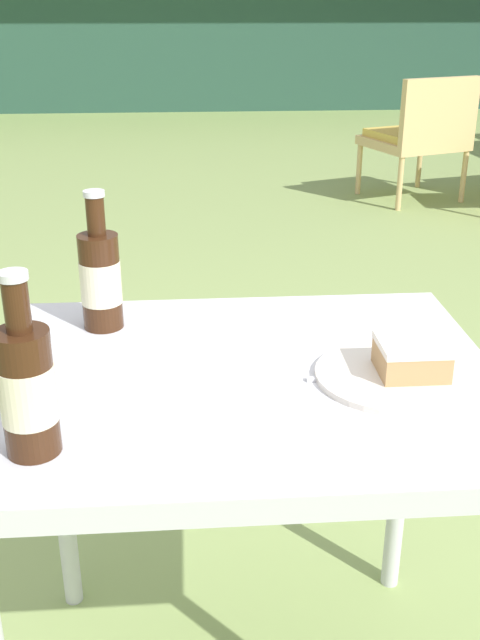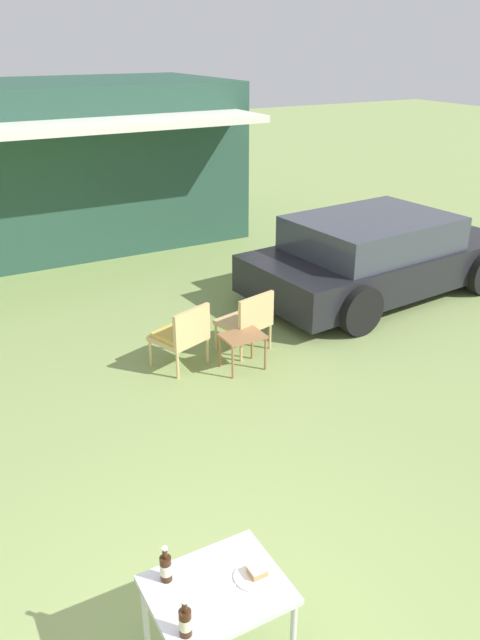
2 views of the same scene
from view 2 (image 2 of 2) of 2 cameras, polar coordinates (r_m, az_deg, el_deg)
name	(u,v)px [view 2 (image 2 of 2)]	position (r m, az deg, el deg)	size (l,w,h in m)	color
parked_car	(377,255)	(10.01, 12.43, 5.79)	(4.47, 2.45, 1.26)	black
wicker_chair_cushioned	(182,334)	(7.61, -5.33, -1.25)	(0.72, 0.70, 0.82)	tan
wicker_chair_plain	(248,319)	(7.95, 0.71, 0.08)	(0.68, 0.66, 0.82)	tan
garden_side_table	(243,340)	(7.55, 0.25, -1.80)	(0.50, 0.38, 0.46)	#996B42
patio_table	(217,597)	(4.14, -2.08, -24.00)	(0.82, 0.66, 0.72)	silver
cake_on_plate	(255,574)	(4.12, 1.40, -22.17)	(0.24, 0.24, 0.06)	silver
cola_bottle_near	(166,568)	(4.07, -6.80, -21.56)	(0.07, 0.07, 0.25)	#381E0F
cola_bottle_far	(185,622)	(3.80, -5.02, -25.78)	(0.07, 0.07, 0.25)	#381E0F
fork	(246,579)	(4.11, 0.54, -22.61)	(0.17, 0.02, 0.01)	silver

